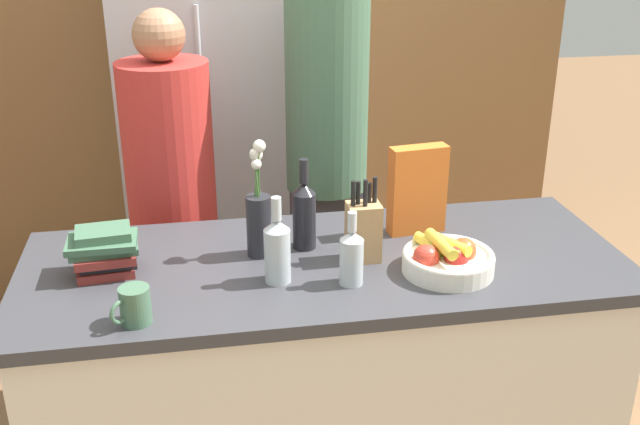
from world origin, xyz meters
name	(u,v)px	position (x,y,z in m)	size (l,w,h in m)	color
kitchen_island	(325,380)	(0.00, 0.00, 0.45)	(1.85, 0.74, 0.89)	silver
back_wall_wood	(264,36)	(0.00, 1.65, 1.30)	(3.05, 0.12, 2.60)	brown
refrigerator	(216,132)	(-0.27, 1.29, 0.93)	(0.82, 0.63, 1.87)	#B7B7BC
fruit_bowl	(447,258)	(0.34, -0.14, 0.94)	(0.27, 0.27, 0.12)	silver
knife_block	(363,230)	(0.12, -0.01, 0.99)	(0.10, 0.09, 0.26)	tan
flower_vase	(259,216)	(-0.19, 0.07, 1.02)	(0.08, 0.08, 0.37)	#232328
cereal_box	(417,190)	(0.33, 0.16, 1.04)	(0.19, 0.08, 0.30)	orange
coffee_mug	(134,306)	(-0.56, -0.28, 0.95)	(0.10, 0.10, 0.10)	#42664C
book_stack	(105,252)	(-0.65, 0.03, 0.96)	(0.21, 0.16, 0.14)	maroon
bottle_oil	(277,249)	(-0.16, -0.11, 1.00)	(0.08, 0.08, 0.26)	#B2BCC1
bottle_vinegar	(304,213)	(-0.05, 0.10, 1.01)	(0.07, 0.07, 0.30)	black
bottle_wine	(352,256)	(0.05, -0.16, 0.98)	(0.07, 0.07, 0.22)	#B2BCC1
person_at_sink	(172,197)	(-0.47, 0.64, 0.89)	(0.33, 0.33, 1.58)	#383842
person_in_blue	(327,146)	(0.13, 0.67, 1.04)	(0.31, 0.31, 1.82)	#383842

